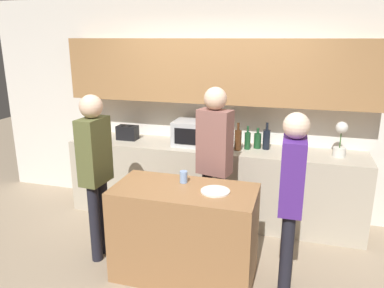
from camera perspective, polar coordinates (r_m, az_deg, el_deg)
name	(u,v)px	position (r m, az deg, el deg)	size (l,w,h in m)	color
ground_plane	(177,281)	(3.75, -2.34, -20.20)	(14.00, 14.00, 0.00)	gray
back_wall	(218,94)	(4.68, 3.95, 7.63)	(6.40, 0.40, 2.70)	silver
back_counter	(211,182)	(4.70, 2.99, -5.84)	(3.60, 0.62, 0.93)	#B7AD99
kitchen_island	(185,233)	(3.61, -1.14, -13.34)	(1.31, 0.65, 0.89)	#996B42
microwave	(195,133)	(4.57, 0.53, 1.68)	(0.52, 0.39, 0.30)	#B7BABC
toaster	(128,133)	(4.91, -9.80, 1.72)	(0.26, 0.16, 0.18)	black
potted_plant	(341,139)	(4.43, 21.70, 0.69)	(0.14, 0.14, 0.40)	silver
bottle_0	(238,140)	(4.40, 7.01, 0.64)	(0.08, 0.08, 0.33)	#472814
bottle_1	(247,140)	(4.46, 8.45, 0.55)	(0.07, 0.07, 0.28)	#194723
bottle_2	(257,140)	(4.52, 9.95, 0.54)	(0.09, 0.09, 0.25)	#194723
bottle_3	(266,139)	(4.49, 11.27, 0.75)	(0.08, 0.08, 0.32)	black
plate_on_island	(215,191)	(3.34, 3.57, -7.19)	(0.26, 0.26, 0.01)	white
cup_0	(184,177)	(3.52, -1.29, -5.03)	(0.07, 0.07, 0.11)	#80A4D8
person_left	(214,155)	(3.85, 3.44, -1.65)	(0.38, 0.27, 1.75)	black
person_center	(95,164)	(3.79, -14.53, -2.98)	(0.22, 0.35, 1.70)	black
person_right	(291,191)	(3.26, 14.89, -6.90)	(0.22, 0.34, 1.64)	black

